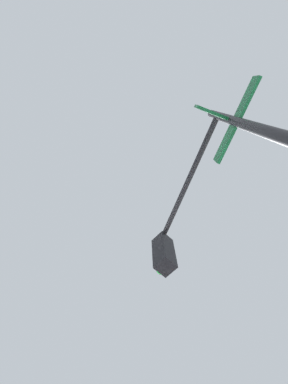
# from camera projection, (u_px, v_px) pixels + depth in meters

# --- Properties ---
(traffic_signal_near) EXTENTS (1.54, 2.91, 5.95)m
(traffic_signal_near) POSITION_uv_depth(u_px,v_px,m) (208.00, 211.00, 3.12)
(traffic_signal_near) COLOR black
(traffic_signal_near) RESTS_ON ground_plane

